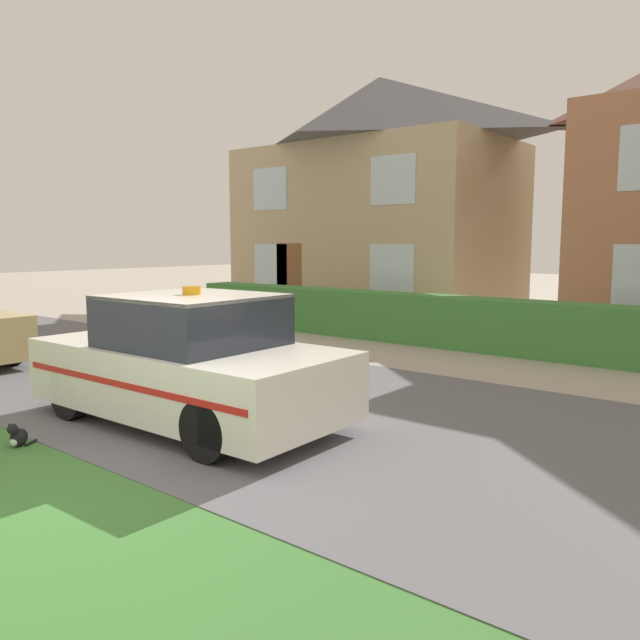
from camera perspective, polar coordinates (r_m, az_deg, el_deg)
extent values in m
plane|color=#A89E8E|center=(5.75, -22.10, -15.20)|extent=(80.00, 80.00, 0.00)
cube|color=#5B5B60|center=(7.92, 0.68, -8.48)|extent=(28.00, 5.72, 0.01)
cube|color=#3D7F38|center=(13.00, 12.24, -0.18)|extent=(14.31, 0.81, 1.04)
cylinder|color=black|center=(9.05, -13.04, -4.62)|extent=(0.63, 0.21, 0.62)
cylinder|color=black|center=(8.15, -21.87, -6.25)|extent=(0.63, 0.21, 0.62)
cylinder|color=black|center=(7.37, -0.84, -7.12)|extent=(0.63, 0.21, 0.62)
cylinder|color=black|center=(6.23, -10.24, -9.90)|extent=(0.63, 0.21, 0.62)
cube|color=silver|center=(7.58, -11.95, -5.02)|extent=(3.96, 1.90, 0.76)
cube|color=#232833|center=(7.39, -11.58, 0.00)|extent=(1.77, 1.67, 0.59)
cube|color=silver|center=(7.36, -11.63, 2.14)|extent=(1.77, 1.67, 0.04)
cube|color=red|center=(8.17, -7.09, -3.63)|extent=(3.73, 0.09, 0.07)
cube|color=red|center=(7.03, -17.64, -5.69)|extent=(3.73, 0.09, 0.07)
cylinder|color=orange|center=(7.36, -11.65, 2.67)|extent=(0.22, 0.22, 0.10)
ellipsoid|color=black|center=(7.38, -25.82, -9.64)|extent=(0.24, 0.27, 0.19)
ellipsoid|color=white|center=(7.32, -26.18, -9.92)|extent=(0.10, 0.10, 0.11)
sphere|color=black|center=(7.28, -26.29, -8.95)|extent=(0.11, 0.11, 0.11)
cone|color=black|center=(7.28, -26.51, -8.57)|extent=(0.04, 0.04, 0.05)
cone|color=black|center=(7.25, -26.11, -8.62)|extent=(0.04, 0.04, 0.05)
cylinder|color=black|center=(7.42, -24.91, -10.15)|extent=(0.12, 0.17, 0.03)
cylinder|color=black|center=(12.10, -26.38, -2.26)|extent=(0.61, 0.20, 0.61)
cube|color=tan|center=(20.52, 5.29, 8.28)|extent=(8.17, 5.35, 5.12)
pyramid|color=#56565B|center=(20.92, 5.41, 18.34)|extent=(8.58, 5.62, 2.19)
cube|color=brown|center=(19.32, -2.87, 3.90)|extent=(1.00, 0.02, 2.10)
cube|color=silver|center=(19.82, -4.54, 5.08)|extent=(1.40, 0.02, 1.30)
cube|color=silver|center=(17.05, 6.54, 4.72)|extent=(1.40, 0.02, 1.30)
cube|color=silver|center=(19.88, -4.61, 11.87)|extent=(1.40, 0.02, 1.30)
cube|color=silver|center=(17.12, 6.65, 12.62)|extent=(1.40, 0.02, 1.30)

